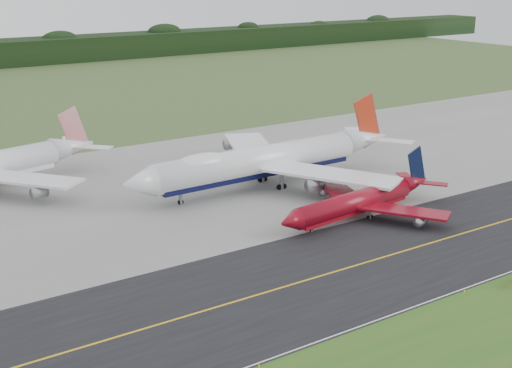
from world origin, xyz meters
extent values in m
plane|color=#405025|center=(0.00, 0.00, 0.00)|extent=(600.00, 600.00, 0.00)
cube|color=black|center=(0.00, -4.00, 0.01)|extent=(400.00, 32.00, 0.02)
cube|color=gray|center=(0.00, 51.00, 0.01)|extent=(400.00, 78.00, 0.01)
cube|color=gold|center=(0.00, -4.00, 0.03)|extent=(400.00, 0.40, 0.00)
cube|color=silver|center=(0.00, -19.50, 0.03)|extent=(400.00, 0.25, 0.00)
cylinder|color=white|center=(7.23, 39.16, 6.12)|extent=(49.90, 7.64, 6.32)
cube|color=black|center=(7.23, 39.16, 4.07)|extent=(47.37, 5.99, 2.21)
cone|color=white|center=(-20.74, 38.42, 6.12)|extent=(6.38, 6.48, 6.32)
cone|color=white|center=(38.66, 40.00, 6.59)|extent=(13.29, 6.66, 6.32)
ellipsoid|color=white|center=(-6.69, 38.79, 7.86)|extent=(13.02, 5.71, 4.03)
cube|color=white|center=(16.24, 25.32, 5.01)|extent=(20.61, 29.20, 0.54)
cube|color=white|center=(15.49, 53.46, 5.01)|extent=(19.45, 29.40, 0.54)
cube|color=red|center=(39.36, 40.02, 10.89)|extent=(9.09, 0.75, 13.09)
cylinder|color=gray|center=(12.35, 25.83, 3.29)|extent=(3.52, 2.74, 2.65)
cylinder|color=gray|center=(11.63, 52.75, 3.29)|extent=(3.52, 2.74, 2.65)
cylinder|color=gray|center=(18.38, 13.75, 3.29)|extent=(3.52, 2.74, 2.65)
cylinder|color=gray|center=(17.01, 65.14, 3.29)|extent=(3.52, 2.74, 2.65)
cylinder|color=black|center=(-11.67, 38.66, 0.57)|extent=(1.15, 0.54, 1.14)
cylinder|color=slate|center=(11.30, 35.80, 2.11)|extent=(0.91, 0.91, 4.22)
cylinder|color=black|center=(11.30, 35.80, 0.57)|extent=(1.15, 0.60, 1.14)
cylinder|color=slate|center=(11.12, 42.74, 2.11)|extent=(0.91, 0.91, 4.22)
cylinder|color=black|center=(11.12, 42.74, 0.57)|extent=(1.15, 0.60, 1.14)
cylinder|color=maroon|center=(11.48, 13.12, 3.23)|extent=(29.48, 7.28, 3.95)
cube|color=maroon|center=(11.48, 13.12, 1.94)|extent=(27.91, 6.13, 1.38)
cone|color=maroon|center=(-4.84, 11.23, 3.23)|extent=(4.08, 4.35, 3.95)
cone|color=maroon|center=(29.83, 15.23, 3.52)|extent=(8.11, 4.81, 3.95)
cube|color=maroon|center=(17.40, 5.61, 2.53)|extent=(13.02, 16.63, 0.44)
cube|color=maroon|center=(15.53, 21.77, 2.53)|extent=(10.15, 17.11, 0.44)
cube|color=#0B1432|center=(30.37, 15.30, 6.50)|extent=(6.24, 1.03, 9.00)
cylinder|color=gray|center=(17.55, 1.71, 1.45)|extent=(2.33, 1.90, 1.66)
cylinder|color=gray|center=(14.79, 25.61, 1.45)|extent=(2.33, 1.90, 1.66)
cylinder|color=black|center=(0.46, 11.84, 0.36)|extent=(0.74, 0.40, 0.71)
cylinder|color=slate|center=(14.06, 11.22, 1.02)|extent=(0.61, 0.61, 2.04)
cylinder|color=black|center=(14.06, 11.22, 0.36)|extent=(0.75, 0.44, 0.71)
cylinder|color=slate|center=(13.56, 15.54, 1.02)|extent=(0.61, 0.61, 2.04)
cylinder|color=black|center=(13.56, 15.54, 0.36)|extent=(0.75, 0.44, 0.71)
cone|color=silver|center=(-20.20, 75.20, 5.73)|extent=(11.79, 7.89, 5.69)
cube|color=silver|center=(-35.96, 59.71, 4.30)|extent=(20.14, 23.14, 0.51)
cube|color=#AB0C10|center=(-19.58, 75.33, 9.42)|extent=(7.77, 2.13, 11.32)
cylinder|color=gray|center=(-35.09, 54.15, 2.75)|extent=(3.55, 3.00, 2.39)
cylinder|color=yellow|center=(-33.12, -20.50, 0.25)|extent=(0.16, 0.16, 0.50)
cylinder|color=yellow|center=(3.31, -20.50, 0.25)|extent=(0.16, 0.16, 0.50)
camera|label=1|loc=(-75.23, -81.96, 45.60)|focal=50.00mm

